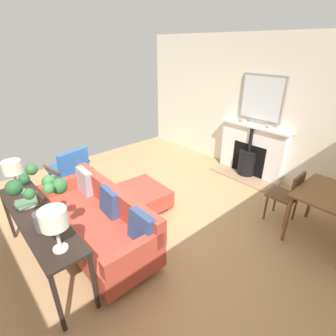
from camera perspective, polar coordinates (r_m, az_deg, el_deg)
The scene contains 16 objects.
ground_plane at distance 4.13m, azimuth -6.33°, elevation -12.01°, with size 5.86×5.91×0.01m, color tan.
wall_left at distance 5.60m, azimuth 18.49°, elevation 12.64°, with size 0.12×5.91×2.73m, color silver.
fireplace at distance 5.61m, azimuth 17.81°, elevation 3.12°, with size 0.61×1.47×1.08m.
mirror_over_mantel at distance 5.40m, azimuth 20.04°, elevation 14.29°, with size 0.04×0.88×0.88m.
mantel_bowl_near at distance 5.56m, azimuth 16.27°, elevation 10.11°, with size 0.17×0.17×0.05m.
mantel_bowl_far at distance 5.29m, azimuth 21.52°, elevation 8.54°, with size 0.13×0.13×0.05m.
sofa at distance 3.70m, azimuth -15.14°, elevation -11.30°, with size 0.83×2.05×0.79m.
ottoman at distance 4.36m, azimuth -5.44°, elevation -6.02°, with size 0.70×0.87×0.36m.
armchair_accent at distance 5.23m, azimuth -20.94°, elevation 0.53°, with size 0.76×0.68×0.77m.
console_table at distance 3.33m, azimuth -26.80°, elevation -10.57°, with size 0.42×1.86×0.78m.
table_lamp_near_end at distance 3.75m, azimuth -31.21°, elevation -0.13°, with size 0.23×0.23×0.44m.
table_lamp_far_end at distance 2.53m, azimuth -23.96°, elevation -10.50°, with size 0.25×0.25×0.44m.
potted_plant at distance 2.83m, azimuth -26.34°, elevation -5.68°, with size 0.52×0.46×0.68m.
book_stack at distance 3.52m, azimuth -28.66°, elevation -6.76°, with size 0.28×0.22×0.07m.
dining_table at distance 4.05m, azimuth 32.60°, elevation -6.24°, with size 0.92×0.82×0.75m.
dining_chair_near_fireplace at distance 4.24m, azimuth 25.26°, elevation -5.20°, with size 0.41×0.41×0.86m.
Camera 1 is at (1.83, 2.71, 2.53)m, focal length 27.51 mm.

